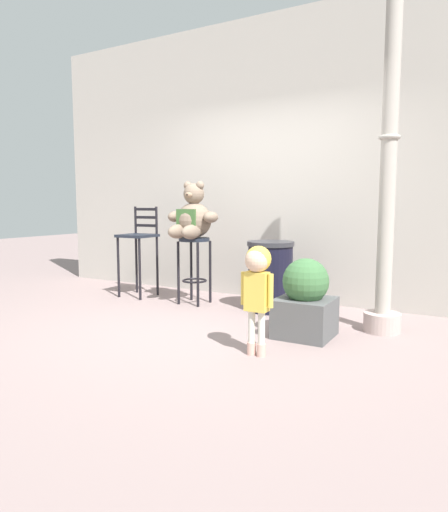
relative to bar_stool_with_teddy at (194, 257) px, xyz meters
The scene contains 9 objects.
ground_plane 1.30m from the bar_stool_with_teddy, 55.73° to the right, with size 24.00×24.00×0.00m, color gray.
building_wall 1.60m from the bar_stool_with_teddy, 52.67° to the left, with size 6.78×0.30×3.47m, color #AFA89F.
bar_stool_with_teddy is the anchor object (origin of this frame).
teddy_bear 0.48m from the bar_stool_with_teddy, 90.00° to the right, with size 0.64×0.58×0.66m.
child_walking 2.00m from the bar_stool_with_teddy, 42.55° to the right, with size 0.28×0.22×0.87m.
trash_bin 0.96m from the bar_stool_with_teddy, ahead, with size 0.52×0.52×0.78m.
lamppost 2.32m from the bar_stool_with_teddy, ahead, with size 0.34×0.34×3.10m.
bar_chair_empty 0.89m from the bar_stool_with_teddy, behind, with size 0.41×0.41×1.16m.
planter_with_shrub 1.78m from the bar_stool_with_teddy, 22.38° to the right, with size 0.49×0.49×0.71m.
Camera 1 is at (2.32, -3.57, 1.20)m, focal length 32.15 mm.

